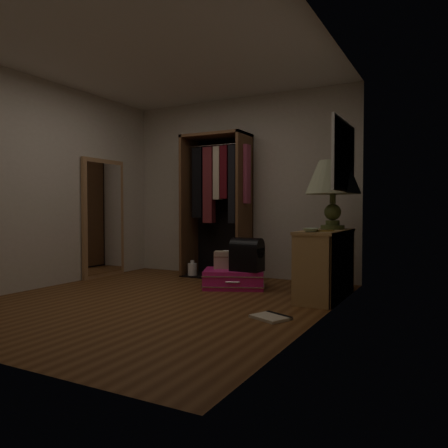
{
  "coord_description": "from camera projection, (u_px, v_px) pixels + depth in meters",
  "views": [
    {
      "loc": [
        2.8,
        -3.75,
        0.99
      ],
      "look_at": [
        0.3,
        0.95,
        0.8
      ],
      "focal_mm": 35.0,
      "sensor_mm": 36.0,
      "label": 1
    }
  ],
  "objects": [
    {
      "name": "ground",
      "position": [
        158.0,
        301.0,
        4.66
      ],
      "size": [
        4.0,
        4.0,
        0.0
      ],
      "primitive_type": "plane",
      "color": "brown",
      "rests_on": "ground"
    },
    {
      "name": "room_walls",
      "position": [
        165.0,
        160.0,
        4.61
      ],
      "size": [
        3.52,
        4.02,
        2.6
      ],
      "color": "beige",
      "rests_on": "ground"
    },
    {
      "name": "console_bookshelf",
      "position": [
        326.0,
        262.0,
        4.85
      ],
      "size": [
        0.42,
        1.12,
        0.75
      ],
      "color": "tan",
      "rests_on": "ground"
    },
    {
      "name": "open_wardrobe",
      "position": [
        219.0,
        193.0,
        6.28
      ],
      "size": [
        1.0,
        0.5,
        2.05
      ],
      "color": "brown",
      "rests_on": "ground"
    },
    {
      "name": "floor_mirror",
      "position": [
        104.0,
        218.0,
        6.31
      ],
      "size": [
        0.06,
        0.8,
        1.7
      ],
      "color": "#A2774E",
      "rests_on": "ground"
    },
    {
      "name": "pink_suitcase",
      "position": [
        234.0,
        279.0,
        5.43
      ],
      "size": [
        0.91,
        0.8,
        0.23
      ],
      "rotation": [
        0.0,
        0.0,
        0.41
      ],
      "color": "#E21B81",
      "rests_on": "ground"
    },
    {
      "name": "train_case",
      "position": [
        227.0,
        260.0,
        5.56
      ],
      "size": [
        0.38,
        0.33,
        0.23
      ],
      "rotation": [
        0.0,
        0.0,
        0.4
      ],
      "color": "#B5A78A",
      "rests_on": "pink_suitcase"
    },
    {
      "name": "black_bag",
      "position": [
        247.0,
        254.0,
        5.3
      ],
      "size": [
        0.38,
        0.25,
        0.41
      ],
      "rotation": [
        0.0,
        0.0,
        -0.02
      ],
      "color": "black",
      "rests_on": "pink_suitcase"
    },
    {
      "name": "table_lamp",
      "position": [
        333.0,
        179.0,
        5.04
      ],
      "size": [
        0.72,
        0.72,
        0.79
      ],
      "rotation": [
        0.0,
        0.0,
        -0.14
      ],
      "color": "#414F26",
      "rests_on": "console_bookshelf"
    },
    {
      "name": "brass_tray",
      "position": [
        321.0,
        230.0,
        4.63
      ],
      "size": [
        0.34,
        0.34,
        0.02
      ],
      "rotation": [
        0.0,
        0.0,
        -0.3
      ],
      "color": "#A48A3F",
      "rests_on": "console_bookshelf"
    },
    {
      "name": "ceramic_bowl",
      "position": [
        311.0,
        230.0,
        4.47
      ],
      "size": [
        0.17,
        0.17,
        0.04
      ],
      "primitive_type": "imported",
      "rotation": [
        0.0,
        0.0,
        -0.06
      ],
      "color": "#B0D3B3",
      "rests_on": "console_bookshelf"
    },
    {
      "name": "white_jug",
      "position": [
        192.0,
        270.0,
        6.33
      ],
      "size": [
        0.14,
        0.14,
        0.24
      ],
      "rotation": [
        0.0,
        0.0,
        -0.01
      ],
      "color": "white",
      "rests_on": "ground"
    },
    {
      "name": "floor_book",
      "position": [
        272.0,
        317.0,
        3.92
      ],
      "size": [
        0.39,
        0.36,
        0.03
      ],
      "rotation": [
        0.0,
        0.0,
        -0.43
      ],
      "color": "beige",
      "rests_on": "ground"
    }
  ]
}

